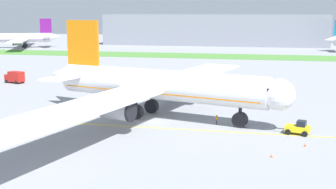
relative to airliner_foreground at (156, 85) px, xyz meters
name	(u,v)px	position (x,y,z in m)	size (l,w,h in m)	color
ground_plane	(155,122)	(0.58, -3.65, -6.03)	(600.00, 600.00, 0.00)	gray
apron_taxi_line	(149,127)	(0.58, -7.64, -6.02)	(280.00, 0.36, 0.01)	yellow
grass_median_strip	(219,56)	(0.58, 118.51, -5.98)	(320.00, 24.00, 0.10)	#4C8438
airliner_foreground	(156,85)	(0.00, 0.00, 0.00)	(49.42, 78.62, 17.75)	white
pushback_tug	(298,128)	(25.01, -6.79, -5.00)	(5.65, 3.21, 2.27)	yellow
ground_crew_wingwalker_port	(217,119)	(11.58, -3.32, -4.99)	(0.27, 0.60, 1.71)	black
traffic_cone_near_nose	(305,144)	(25.52, -13.35, -5.74)	(0.36, 0.36, 0.58)	#F2590C
traffic_cone_port_wing	(272,155)	(20.63, -19.45, -5.74)	(0.36, 0.36, 0.58)	#F2590C
service_truck_fuel_bowser	(15,77)	(-47.60, 31.37, -4.31)	(6.12, 3.98, 3.23)	#B21E19
service_truck_catering_van	(192,85)	(2.28, 28.59, -4.54)	(5.21, 2.68, 2.69)	#33478C
parked_airliner_far_left	(20,38)	(-111.12, 144.53, -0.65)	(40.72, 64.64, 15.86)	white
terminal_building	(213,30)	(-9.27, 184.48, 2.97)	(130.05, 20.00, 18.00)	gray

